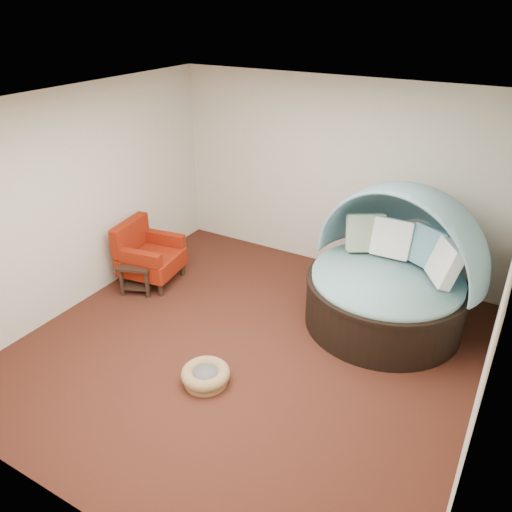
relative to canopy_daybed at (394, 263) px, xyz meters
The scene contains 10 objects.
floor 2.06m from the canopy_daybed, 131.72° to the right, with size 5.00×5.00×0.00m, color #492214.
wall_back 1.76m from the canopy_daybed, 139.08° to the left, with size 5.00×5.00×0.00m, color beige.
wall_front 4.15m from the canopy_daybed, 107.83° to the right, with size 5.00×5.00×0.00m, color beige.
wall_left 4.05m from the canopy_daybed, 159.43° to the right, with size 5.00×5.00×0.00m, color beige.
wall_right 1.96m from the canopy_daybed, 48.61° to the right, with size 5.00×5.00×0.00m, color beige.
ceiling 2.73m from the canopy_daybed, 131.72° to the right, with size 5.00×5.00×0.00m, color white.
canopy_daybed is the anchor object (origin of this frame).
pet_basket 2.63m from the canopy_daybed, 121.90° to the right, with size 0.61×0.61×0.19m.
red_armchair 3.42m from the canopy_daybed, 167.34° to the right, with size 0.89×0.89×0.91m.
side_table 3.46m from the canopy_daybed, 162.60° to the right, with size 0.59×0.59×0.44m.
Camera 1 is at (2.47, -4.08, 3.72)m, focal length 35.00 mm.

